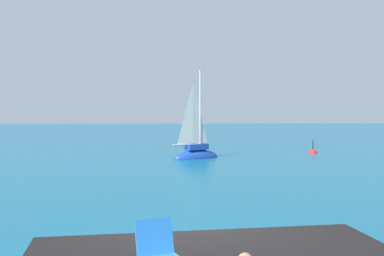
% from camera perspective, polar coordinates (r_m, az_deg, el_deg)
% --- Properties ---
extents(sailboat_near, '(3.17, 2.38, 5.79)m').
position_cam_1_polar(sailboat_near, '(28.70, 0.47, -2.99)').
color(sailboat_near, '#193D99').
rests_on(sailboat_near, ground).
extents(beach_chair, '(0.66, 0.73, 0.80)m').
position_cam_1_polar(beach_chair, '(6.02, -3.99, -14.34)').
color(beach_chair, blue).
rests_on(beach_chair, shore_ledge).
extents(marker_buoy, '(0.56, 0.56, 1.13)m').
position_cam_1_polar(marker_buoy, '(32.82, 14.15, -2.92)').
color(marker_buoy, red).
rests_on(marker_buoy, ground).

